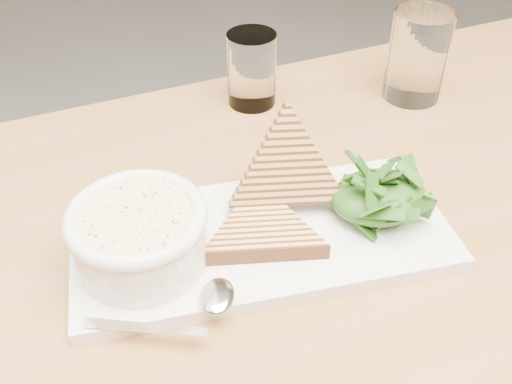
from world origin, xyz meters
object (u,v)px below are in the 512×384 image
object	(u,v)px
table_top	(386,245)
glass_far	(417,56)
soup_bowl	(141,241)
glass_near	(252,69)
platter	(262,237)

from	to	relation	value
table_top	glass_far	size ratio (longest dim) A/B	9.24
soup_bowl	glass_far	xyz separation A→B (m)	(0.40, 0.21, 0.02)
table_top	glass_near	distance (m)	0.30
platter	glass_near	bearing A→B (deg)	74.37
glass_near	glass_far	world-z (taller)	glass_far
glass_far	glass_near	bearing A→B (deg)	166.45
table_top	soup_bowl	world-z (taller)	soup_bowl
platter	glass_near	size ratio (longest dim) A/B	3.78
table_top	platter	distance (m)	0.13
soup_bowl	glass_far	bearing A→B (deg)	27.26
soup_bowl	glass_near	bearing A→B (deg)	53.79
table_top	platter	size ratio (longest dim) A/B	2.98
glass_near	glass_far	bearing A→B (deg)	-13.55
table_top	glass_near	bearing A→B (deg)	101.20
table_top	glass_near	size ratio (longest dim) A/B	11.26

